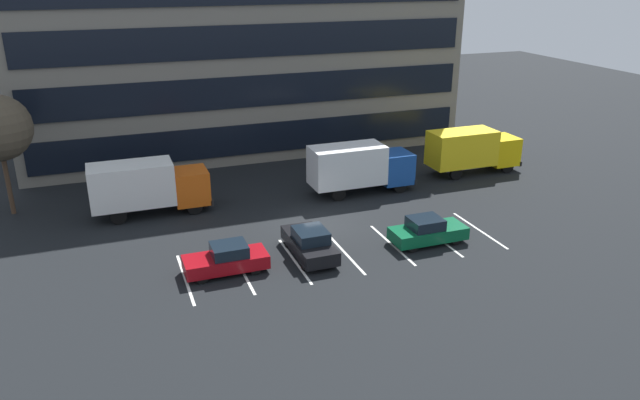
{
  "coord_description": "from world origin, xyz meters",
  "views": [
    {
      "loc": [
        -11.37,
        -30.77,
        14.3
      ],
      "look_at": [
        0.2,
        0.46,
        1.4
      ],
      "focal_mm": 34.23,
      "sensor_mm": 36.0,
      "label": 1
    }
  ],
  "objects": [
    {
      "name": "sedan_forest",
      "position": [
        4.7,
        -4.31,
        0.7
      ],
      "size": [
        4.17,
        1.74,
        1.49
      ],
      "color": "#0C5933",
      "rests_on": "ground_plane"
    },
    {
      "name": "office_building",
      "position": [
        0.0,
        17.95,
        9.0
      ],
      "size": [
        34.17,
        10.38,
        18.0
      ],
      "color": "slate",
      "rests_on": "ground_plane"
    },
    {
      "name": "sedan_black",
      "position": [
        -1.86,
        -3.56,
        0.74
      ],
      "size": [
        1.82,
        4.36,
        1.56
      ],
      "color": "black",
      "rests_on": "ground_plane"
    },
    {
      "name": "box_truck_blue",
      "position": [
        4.41,
        4.29,
        1.85
      ],
      "size": [
        7.08,
        2.34,
        3.28
      ],
      "color": "#194799",
      "rests_on": "ground_plane"
    },
    {
      "name": "box_truck_yellow_all",
      "position": [
        13.73,
        5.23,
        1.81
      ],
      "size": [
        6.95,
        2.3,
        3.22
      ],
      "color": "yellow",
      "rests_on": "ground_plane"
    },
    {
      "name": "ground_plane",
      "position": [
        0.0,
        0.0,
        0.0
      ],
      "size": [
        120.0,
        120.0,
        0.0
      ],
      "primitive_type": "plane",
      "color": "black"
    },
    {
      "name": "box_truck_orange",
      "position": [
        -9.13,
        5.26,
        1.85
      ],
      "size": [
        7.1,
        2.35,
        3.29
      ],
      "color": "#D85914",
      "rests_on": "ground_plane"
    },
    {
      "name": "lot_markings",
      "position": [
        0.0,
        -3.85,
        0.0
      ],
      "size": [
        16.94,
        5.4,
        0.01
      ],
      "color": "silver",
      "rests_on": "ground_plane"
    },
    {
      "name": "sedan_maroon",
      "position": [
        -6.32,
        -3.84,
        0.7
      ],
      "size": [
        4.13,
        1.73,
        1.48
      ],
      "color": "maroon",
      "rests_on": "ground_plane"
    }
  ]
}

